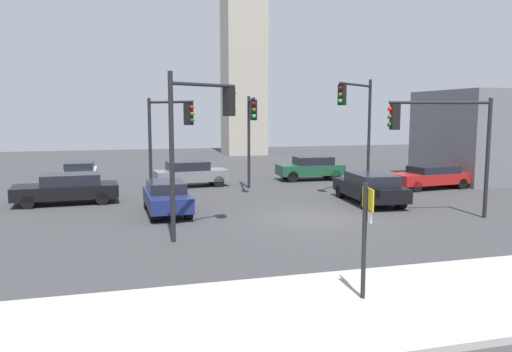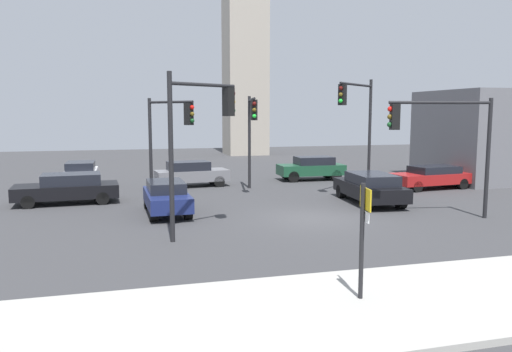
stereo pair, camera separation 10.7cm
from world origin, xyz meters
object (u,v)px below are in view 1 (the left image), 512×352
(car_2, at_px, (431,176))
(car_5, at_px, (80,174))
(traffic_light_0, at_px, (201,124))
(car_0, at_px, (370,187))
(traffic_light_4, at_px, (169,128))
(car_3, at_px, (311,168))
(car_4, at_px, (166,196))
(traffic_light_2, at_px, (441,131))
(traffic_light_3, at_px, (251,123))
(direction_sign, at_px, (365,228))
(car_1, at_px, (67,188))
(traffic_light_1, at_px, (357,113))
(car_6, at_px, (190,173))

(car_2, distance_m, car_5, 19.81)
(traffic_light_0, bearing_deg, car_0, -3.99)
(traffic_light_4, height_order, car_3, traffic_light_4)
(traffic_light_4, relative_size, car_4, 1.18)
(traffic_light_2, distance_m, traffic_light_3, 10.01)
(car_0, height_order, car_5, car_5)
(direction_sign, bearing_deg, car_4, 115.17)
(traffic_light_3, bearing_deg, traffic_light_2, 43.60)
(direction_sign, bearing_deg, car_1, 125.77)
(car_1, bearing_deg, traffic_light_0, 119.69)
(traffic_light_1, bearing_deg, direction_sign, 23.94)
(car_5, height_order, car_6, car_5)
(car_1, height_order, car_2, car_1)
(traffic_light_4, height_order, car_6, traffic_light_4)
(traffic_light_1, relative_size, car_2, 1.28)
(traffic_light_0, bearing_deg, direction_sign, -101.68)
(car_3, bearing_deg, car_4, 42.33)
(car_6, bearing_deg, traffic_light_1, -37.37)
(traffic_light_1, relative_size, car_6, 1.41)
(traffic_light_1, height_order, car_6, traffic_light_1)
(traffic_light_3, distance_m, car_3, 6.99)
(car_2, bearing_deg, car_6, -23.94)
(car_1, bearing_deg, traffic_light_4, 166.18)
(direction_sign, bearing_deg, traffic_light_4, 110.50)
(car_0, bearing_deg, car_4, 95.06)
(car_2, height_order, car_4, car_4)
(traffic_light_4, height_order, car_1, traffic_light_4)
(traffic_light_2, height_order, car_1, traffic_light_2)
(traffic_light_4, relative_size, car_1, 1.03)
(traffic_light_3, bearing_deg, traffic_light_0, -14.53)
(traffic_light_1, bearing_deg, car_4, -25.14)
(car_4, bearing_deg, car_3, 129.50)
(traffic_light_3, bearing_deg, direction_sign, 4.56)
(car_3, bearing_deg, car_0, 88.99)
(car_4, height_order, car_6, car_6)
(direction_sign, relative_size, car_1, 0.54)
(car_6, bearing_deg, direction_sign, -92.50)
(traffic_light_4, xyz_separation_m, car_2, (14.50, 0.51, -2.81))
(traffic_light_0, xyz_separation_m, car_5, (-4.80, 13.22, -3.05))
(traffic_light_0, bearing_deg, car_6, 53.96)
(traffic_light_0, bearing_deg, traffic_light_4, 63.12)
(car_3, bearing_deg, car_2, 136.40)
(traffic_light_1, xyz_separation_m, car_6, (-7.96, 4.89, -3.45))
(traffic_light_2, relative_size, traffic_light_3, 0.93)
(traffic_light_2, relative_size, car_5, 1.21)
(direction_sign, relative_size, car_0, 0.52)
(traffic_light_4, xyz_separation_m, car_4, (-0.45, -2.75, -2.76))
(traffic_light_4, bearing_deg, car_3, 77.76)
(traffic_light_2, bearing_deg, traffic_light_0, 11.42)
(traffic_light_2, height_order, car_5, traffic_light_2)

